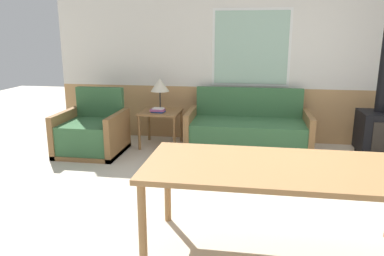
{
  "coord_description": "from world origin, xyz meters",
  "views": [
    {
      "loc": [
        -0.44,
        -3.31,
        1.68
      ],
      "look_at": [
        -1.14,
        1.01,
        0.57
      ],
      "focal_mm": 35.0,
      "sensor_mm": 36.0,
      "label": 1
    }
  ],
  "objects_px": {
    "armchair": "(92,134)",
    "table_lamp": "(160,85)",
    "couch": "(248,133)",
    "dining_table": "(280,173)",
    "side_table": "(161,116)",
    "wood_stove": "(380,115)"
  },
  "relations": [
    {
      "from": "armchair",
      "to": "side_table",
      "type": "xyz_separation_m",
      "value": [
        0.89,
        0.51,
        0.19
      ]
    },
    {
      "from": "armchair",
      "to": "wood_stove",
      "type": "bearing_deg",
      "value": -2.44
    },
    {
      "from": "table_lamp",
      "to": "armchair",
      "type": "bearing_deg",
      "value": -144.52
    },
    {
      "from": "armchair",
      "to": "wood_stove",
      "type": "xyz_separation_m",
      "value": [
        3.98,
        0.4,
        0.34
      ]
    },
    {
      "from": "armchair",
      "to": "dining_table",
      "type": "relative_size",
      "value": 0.45
    },
    {
      "from": "couch",
      "to": "dining_table",
      "type": "height_order",
      "value": "couch"
    },
    {
      "from": "couch",
      "to": "table_lamp",
      "type": "bearing_deg",
      "value": 174.22
    },
    {
      "from": "couch",
      "to": "armchair",
      "type": "bearing_deg",
      "value": -167.78
    },
    {
      "from": "armchair",
      "to": "table_lamp",
      "type": "height_order",
      "value": "table_lamp"
    },
    {
      "from": "couch",
      "to": "dining_table",
      "type": "distance_m",
      "value": 2.73
    },
    {
      "from": "table_lamp",
      "to": "couch",
      "type": "bearing_deg",
      "value": -5.78
    },
    {
      "from": "armchair",
      "to": "wood_stove",
      "type": "distance_m",
      "value": 4.02
    },
    {
      "from": "armchair",
      "to": "table_lamp",
      "type": "distance_m",
      "value": 1.24
    },
    {
      "from": "couch",
      "to": "table_lamp",
      "type": "xyz_separation_m",
      "value": [
        -1.35,
        0.14,
        0.65
      ]
    },
    {
      "from": "side_table",
      "to": "table_lamp",
      "type": "xyz_separation_m",
      "value": [
        -0.03,
        0.1,
        0.46
      ]
    },
    {
      "from": "table_lamp",
      "to": "dining_table",
      "type": "bearing_deg",
      "value": -60.22
    },
    {
      "from": "couch",
      "to": "dining_table",
      "type": "xyz_separation_m",
      "value": [
        0.27,
        -2.69,
        0.4
      ]
    },
    {
      "from": "side_table",
      "to": "wood_stove",
      "type": "xyz_separation_m",
      "value": [
        3.09,
        -0.11,
        0.15
      ]
    },
    {
      "from": "side_table",
      "to": "dining_table",
      "type": "distance_m",
      "value": 3.16
    },
    {
      "from": "armchair",
      "to": "wood_stove",
      "type": "height_order",
      "value": "wood_stove"
    },
    {
      "from": "table_lamp",
      "to": "dining_table",
      "type": "distance_m",
      "value": 3.27
    },
    {
      "from": "couch",
      "to": "wood_stove",
      "type": "distance_m",
      "value": 1.81
    }
  ]
}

